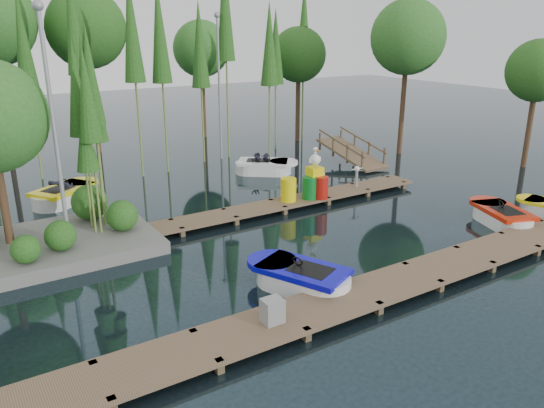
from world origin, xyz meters
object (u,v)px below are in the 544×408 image
island (22,150)px  boat_yellow_far (65,195)px  utility_cabinet (272,311)px  yellow_barrel (288,190)px  boat_red (501,217)px  boat_blue (301,279)px  drum_cluster (316,183)px

island → boat_yellow_far: island is taller
utility_cabinet → yellow_barrel: 8.69m
island → boat_red: 15.70m
utility_cabinet → boat_yellow_far: bearing=98.7°
boat_red → yellow_barrel: (-5.35, 5.37, 0.47)m
boat_yellow_far → utility_cabinet: (1.88, -12.25, 0.26)m
boat_yellow_far → utility_cabinet: size_ratio=5.75×
boat_blue → boat_red: bearing=-23.3°
island → drum_cluster: (9.96, -0.94, -2.31)m
boat_yellow_far → boat_red: bearing=-54.4°
boat_blue → island: bearing=105.9°
island → yellow_barrel: 9.16m
island → utility_cabinet: (3.65, -7.79, -2.60)m
island → boat_yellow_far: size_ratio=2.08×
boat_red → drum_cluster: (-4.19, 5.22, 0.61)m
island → drum_cluster: island is taller
boat_blue → yellow_barrel: size_ratio=3.66×
utility_cabinet → boat_red: bearing=8.8°
drum_cluster → boat_red: bearing=-51.3°
island → boat_blue: 8.85m
yellow_barrel → drum_cluster: drum_cluster is taller
yellow_barrel → utility_cabinet: bearing=-126.3°
boat_blue → boat_yellow_far: (-3.67, 10.82, 0.03)m
boat_yellow_far → drum_cluster: size_ratio=1.65×
boat_blue → boat_yellow_far: bearing=84.1°
boat_blue → utility_cabinet: size_ratio=5.75×
boat_blue → drum_cluster: bearing=25.5°
island → boat_yellow_far: bearing=68.4°
boat_yellow_far → drum_cluster: drum_cluster is taller
boat_yellow_far → yellow_barrel: boat_yellow_far is taller
boat_red → boat_yellow_far: boat_yellow_far is taller
boat_yellow_far → yellow_barrel: (7.03, -5.25, 0.43)m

